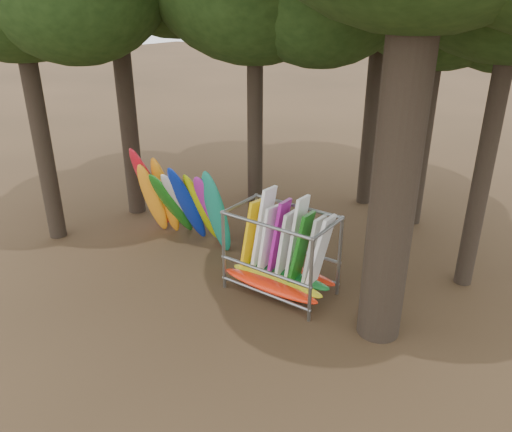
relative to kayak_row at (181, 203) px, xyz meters
The scene contains 3 objects.
ground 3.29m from the kayak_row, 20.64° to the right, with size 120.00×120.00×0.00m, color #47331E.
kayak_row is the anchor object (origin of this frame).
storage_rack 4.30m from the kayak_row, ahead, with size 2.89×1.56×2.78m.
Camera 1 is at (7.70, -9.47, 7.33)m, focal length 35.00 mm.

